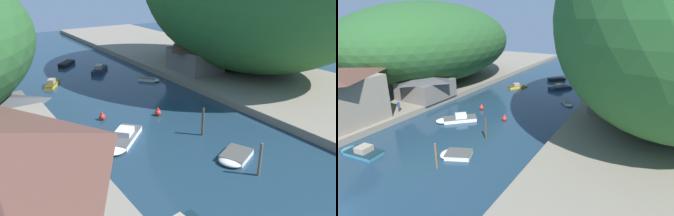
% 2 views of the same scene
% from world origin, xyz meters
% --- Properties ---
extents(water_surface, '(130.00, 130.00, 0.00)m').
position_xyz_m(water_surface, '(0.00, 30.00, 0.00)').
color(water_surface, '#1E384C').
rests_on(water_surface, ground).
extents(right_bank, '(22.00, 120.00, 0.92)m').
position_xyz_m(right_bank, '(22.09, 30.00, 0.46)').
color(right_bank, gray).
rests_on(right_bank, ground).
extents(right_bank_cottage, '(6.40, 8.31, 4.63)m').
position_xyz_m(right_bank_cottage, '(16.00, 35.15, 3.31)').
color(right_bank_cottage, slate).
rests_on(right_bank_cottage, right_bank).
extents(boat_cabin_cruiser, '(3.57, 4.75, 1.08)m').
position_xyz_m(boat_cabin_cruiser, '(-4.37, 42.85, 0.32)').
color(boat_cabin_cruiser, gold).
rests_on(boat_cabin_cruiser, water_surface).
extents(boat_far_upstream, '(4.09, 3.34, 0.55)m').
position_xyz_m(boat_far_upstream, '(2.59, 12.57, 0.27)').
color(boat_far_upstream, silver).
rests_on(boat_far_upstream, water_surface).
extents(boat_far_right_bank, '(2.90, 3.31, 0.43)m').
position_xyz_m(boat_far_right_bank, '(8.53, 36.67, 0.21)').
color(boat_far_right_bank, silver).
rests_on(boat_far_right_bank, water_surface).
extents(boat_white_cruiser, '(5.82, 5.65, 1.09)m').
position_xyz_m(boat_white_cruiser, '(-4.03, 20.94, 0.35)').
color(boat_white_cruiser, white).
rests_on(boat_white_cruiser, water_surface).
extents(boat_red_skiff, '(4.32, 4.47, 0.69)m').
position_xyz_m(boat_red_skiff, '(1.30, 53.35, 0.34)').
color(boat_red_skiff, black).
rests_on(boat_red_skiff, water_surface).
extents(boat_yellow_tender, '(4.83, 5.73, 1.28)m').
position_xyz_m(boat_yellow_tender, '(4.48, 46.11, 0.41)').
color(boat_yellow_tender, navy).
rests_on(boat_yellow_tender, water_surface).
extents(mooring_post_nearest, '(0.24, 0.24, 2.93)m').
position_xyz_m(mooring_post_nearest, '(2.47, 9.78, 1.47)').
color(mooring_post_nearest, brown).
rests_on(mooring_post_nearest, water_surface).
extents(mooring_post_middle, '(0.23, 0.23, 2.98)m').
position_xyz_m(mooring_post_middle, '(3.35, 17.85, 1.50)').
color(mooring_post_middle, '#4C3D2D').
rests_on(mooring_post_middle, water_surface).
extents(channel_buoy_near, '(0.71, 0.71, 1.06)m').
position_xyz_m(channel_buoy_near, '(2.34, 24.59, 0.41)').
color(channel_buoy_near, red).
rests_on(channel_buoy_near, water_surface).
extents(channel_buoy_far, '(0.70, 0.70, 1.05)m').
position_xyz_m(channel_buoy_far, '(-3.46, 27.02, 0.41)').
color(channel_buoy_far, red).
rests_on(channel_buoy_far, water_surface).
extents(person_on_quay, '(0.28, 0.41, 1.69)m').
position_xyz_m(person_on_quay, '(-12.91, 18.08, 1.90)').
color(person_on_quay, '#282D3D').
rests_on(person_on_quay, left_bank).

